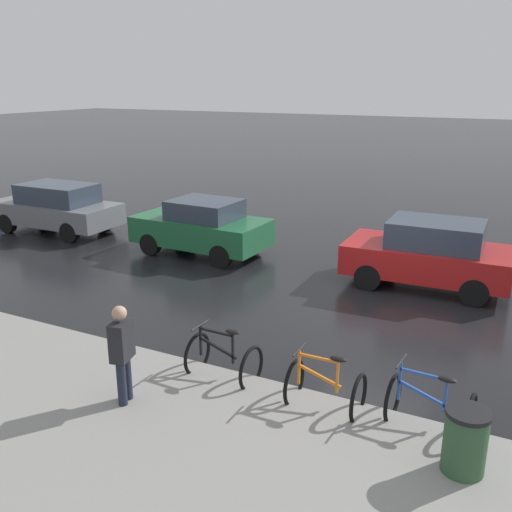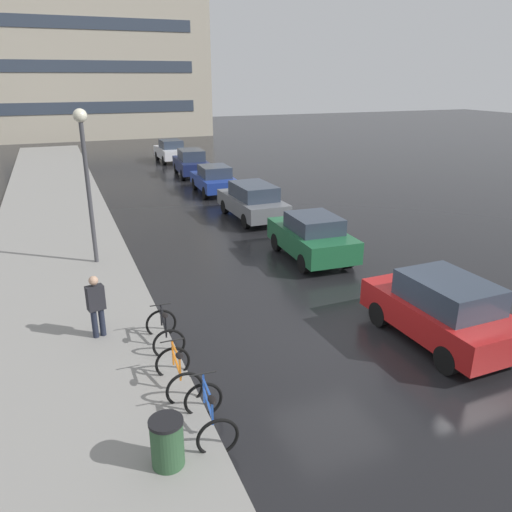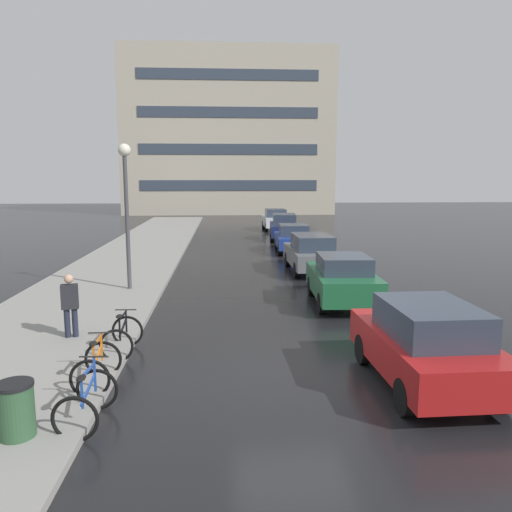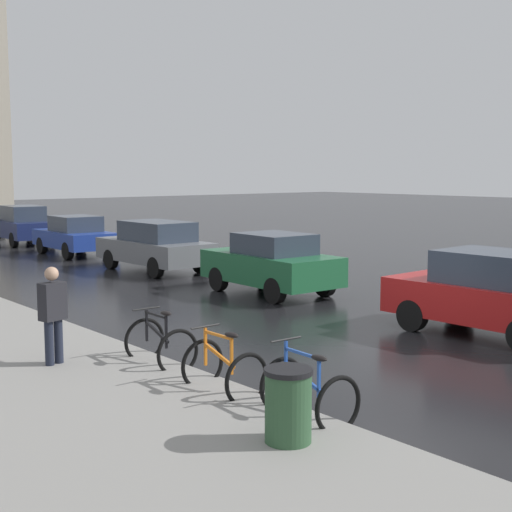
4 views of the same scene
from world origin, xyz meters
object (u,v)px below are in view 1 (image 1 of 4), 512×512
Objects in this scene: car_grey at (56,208)px; pedestrian at (122,353)px; car_red at (429,253)px; trash_bin at (465,446)px; bicycle_nearest at (430,406)px; bicycle_third at (223,359)px; bicycle_second at (325,388)px; car_green at (202,227)px.

pedestrian reaches higher than car_grey.
car_red is 7.27m from trash_bin.
car_red is 8.25m from pedestrian.
car_red is (6.16, 1.20, 0.43)m from bicycle_nearest.
car_red reaches higher than bicycle_third.
car_grey is (6.00, 13.17, 0.42)m from bicycle_nearest.
bicycle_second is 0.28× the size of car_red.
car_grey is at bearing 58.24° from bicycle_third.
car_grey reaches higher than bicycle_second.
car_green reaches higher than bicycle_third.
bicycle_third is at bearing 86.38° from bicycle_second.
bicycle_second is 13.23m from car_grey.
bicycle_second is 8.70m from car_green.
bicycle_third is 11.58m from car_grey.
car_green is at bearing 49.66° from trash_bin.
car_red is 1.00× the size of car_green.
pedestrian is 1.72× the size of trash_bin.
trash_bin is at bearing -165.89° from car_red.
car_grey is at bearing 62.00° from bicycle_second.
pedestrian is at bearing -130.05° from car_grey.
car_green is at bearing 51.46° from bicycle_nearest.
car_green is at bearing -89.75° from car_grey.
car_red is 11.98m from car_grey.
bicycle_nearest is at bearing -88.38° from bicycle_third.
car_green is at bearing 23.72° from pedestrian.
bicycle_nearest is at bearing -128.54° from car_green.
trash_bin is (-6.90, -8.13, -0.31)m from car_green.
trash_bin is at bearing -101.42° from bicycle_third.
pedestrian is (-7.50, -8.92, 0.14)m from car_grey.
pedestrian is (-7.53, -3.31, 0.16)m from car_green.
car_green is 5.62m from car_grey.
bicycle_nearest is at bearing 32.92° from trash_bin.
bicycle_nearest is at bearing -70.48° from pedestrian.
bicycle_third is at bearing -32.90° from pedestrian.
bicycle_second is at bearing -93.62° from bicycle_third.
car_red is at bearing -2.74° from bicycle_second.
bicycle_third is at bearing 78.58° from trash_bin.
car_red reaches higher than car_green.
pedestrian is (-1.41, 0.91, 0.55)m from bicycle_third.
car_grey is 15.38m from trash_bin.
bicycle_nearest is 1.10× the size of bicycle_second.
bicycle_nearest is 0.30× the size of car_red.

